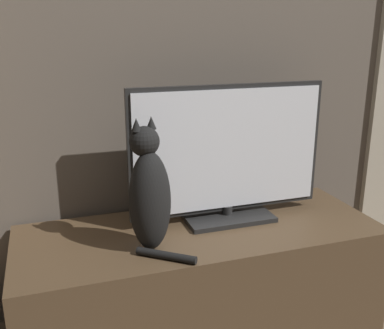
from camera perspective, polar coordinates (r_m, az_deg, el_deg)
The scene contains 4 objects.
wall_back at distance 1.97m, azimuth -2.05°, elevation 18.79°, with size 4.80×0.05×2.60m.
tv_stand at distance 1.95m, azimuth 1.08°, elevation -14.27°, with size 1.46×0.55×0.46m.
tv at distance 1.85m, azimuth 4.61°, elevation 1.05°, with size 0.83×0.22×0.57m.
cat at distance 1.61m, azimuth -5.48°, elevation -3.81°, with size 0.22×0.27×0.49m.
Camera 1 is at (-0.56, -0.66, 1.23)m, focal length 42.00 mm.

